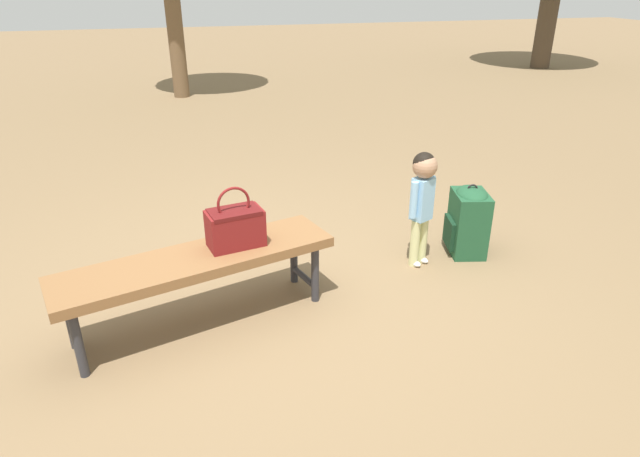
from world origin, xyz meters
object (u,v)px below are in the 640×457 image
park_bench (198,265)px  handbag (235,226)px  backpack_large (468,219)px  child_standing (423,192)px

park_bench → handbag: (0.24, 0.07, 0.18)m
park_bench → backpack_large: (1.97, 0.40, -0.12)m
park_bench → backpack_large: bearing=11.6°
backpack_large → handbag: bearing=-169.2°
handbag → backpack_large: handbag is taller
handbag → child_standing: size_ratio=0.44×
child_standing → backpack_large: child_standing is taller
handbag → park_bench: bearing=-162.7°
park_bench → backpack_large: backpack_large is taller
handbag → backpack_large: (1.73, 0.33, -0.31)m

